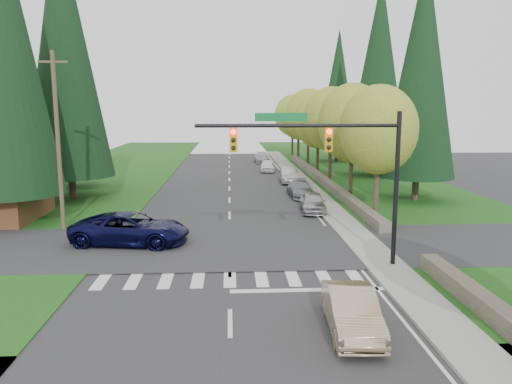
{
  "coord_description": "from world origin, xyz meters",
  "views": [
    {
      "loc": [
        0.03,
        -16.36,
        6.93
      ],
      "look_at": [
        1.33,
        8.04,
        2.8
      ],
      "focal_mm": 35.0,
      "sensor_mm": 36.0,
      "label": 1
    }
  ],
  "objects": [
    {
      "name": "parked_car_b",
      "position": [
        5.6,
        22.0,
        0.63
      ],
      "size": [
        1.91,
        4.39,
        1.26
      ],
      "primitive_type": "imported",
      "rotation": [
        0.0,
        0.0,
        0.03
      ],
      "color": "gray",
      "rests_on": "ground"
    },
    {
      "name": "decid_tree_6",
      "position": [
        9.2,
        56.0,
        5.86
      ],
      "size": [
        5.2,
        5.2,
        8.86
      ],
      "color": "#38281C",
      "rests_on": "ground"
    },
    {
      "name": "suv_navy",
      "position": [
        -5.05,
        8.76,
        0.82
      ],
      "size": [
        6.27,
        3.58,
        1.65
      ],
      "primitive_type": "imported",
      "rotation": [
        0.0,
        0.0,
        1.42
      ],
      "color": "black",
      "rests_on": "ground"
    },
    {
      "name": "parked_car_d",
      "position": [
        4.2,
        37.94,
        0.64
      ],
      "size": [
        1.79,
        3.86,
        1.28
      ],
      "primitive_type": "imported",
      "rotation": [
        0.0,
        0.0,
        -0.07
      ],
      "color": "white",
      "rests_on": "ground"
    },
    {
      "name": "conifer_w_e",
      "position": [
        -14.0,
        28.0,
        10.29
      ],
      "size": [
        5.78,
        5.78,
        18.8
      ],
      "color": "#38281C",
      "rests_on": "ground"
    },
    {
      "name": "decid_tree_5",
      "position": [
        9.1,
        49.0,
        5.53
      ],
      "size": [
        4.8,
        4.8,
        8.3
      ],
      "color": "#38281C",
      "rests_on": "ground"
    },
    {
      "name": "conifer_w_a",
      "position": [
        -13.0,
        14.0,
        10.79
      ],
      "size": [
        6.12,
        6.12,
        19.8
      ],
      "color": "#38281C",
      "rests_on": "ground"
    },
    {
      "name": "utility_pole",
      "position": [
        -9.5,
        12.0,
        5.14
      ],
      "size": [
        1.6,
        0.24,
        10.0
      ],
      "color": "#473828",
      "rests_on": "ground"
    },
    {
      "name": "sedan_champagne",
      "position": [
        3.8,
        -1.84,
        0.68
      ],
      "size": [
        1.68,
        4.2,
        1.36
      ],
      "primitive_type": "imported",
      "rotation": [
        0.0,
        0.0,
        -0.06
      ],
      "color": "tan",
      "rests_on": "ground"
    },
    {
      "name": "conifer_e_c",
      "position": [
        14.0,
        48.0,
        9.29
      ],
      "size": [
        5.1,
        5.1,
        16.8
      ],
      "color": "#38281C",
      "rests_on": "ground"
    },
    {
      "name": "conifer_e_a",
      "position": [
        14.0,
        20.0,
        9.79
      ],
      "size": [
        5.44,
        5.44,
        17.8
      ],
      "color": "#38281C",
      "rests_on": "ground"
    },
    {
      "name": "conifer_e_b",
      "position": [
        15.0,
        34.0,
        10.79
      ],
      "size": [
        6.12,
        6.12,
        19.8
      ],
      "color": "#38281C",
      "rests_on": "ground"
    },
    {
      "name": "curb_east",
      "position": [
        6.05,
        22.0,
        0.07
      ],
      "size": [
        0.2,
        80.0,
        0.13
      ],
      "primitive_type": "cube",
      "color": "gray",
      "rests_on": "ground"
    },
    {
      "name": "traffic_signal",
      "position": [
        4.37,
        4.5,
        4.98
      ],
      "size": [
        8.7,
        0.37,
        6.8
      ],
      "color": "black",
      "rests_on": "ground"
    },
    {
      "name": "decid_tree_4",
      "position": [
        9.3,
        42.0,
        6.06
      ],
      "size": [
        5.4,
        5.4,
        9.18
      ],
      "color": "#38281C",
      "rests_on": "ground"
    },
    {
      "name": "parked_car_c",
      "position": [
        5.6,
        29.61,
        0.72
      ],
      "size": [
        1.72,
        4.41,
        1.43
      ],
      "primitive_type": "imported",
      "rotation": [
        0.0,
        0.0,
        -0.05
      ],
      "color": "#B8B8BD",
      "rests_on": "ground"
    },
    {
      "name": "sidewalk_east",
      "position": [
        6.9,
        22.0,
        0.07
      ],
      "size": [
        1.8,
        80.0,
        0.13
      ],
      "primitive_type": "cube",
      "color": "gray",
      "rests_on": "ground"
    },
    {
      "name": "decid_tree_1",
      "position": [
        9.3,
        21.0,
        5.8
      ],
      "size": [
        5.2,
        5.2,
        8.8
      ],
      "color": "#38281C",
      "rests_on": "ground"
    },
    {
      "name": "cross_street",
      "position": [
        0.0,
        8.0,
        0.0
      ],
      "size": [
        120.0,
        8.0,
        0.1
      ],
      "primitive_type": "cube",
      "color": "#28282B",
      "rests_on": "ground"
    },
    {
      "name": "grass_west",
      "position": [
        -13.0,
        20.0,
        0.03
      ],
      "size": [
        14.0,
        110.0,
        0.06
      ],
      "primitive_type": "cube",
      "color": "#194F15",
      "rests_on": "ground"
    },
    {
      "name": "parked_car_a",
      "position": [
        5.6,
        16.26,
        0.67
      ],
      "size": [
        1.84,
        4.01,
        1.33
      ],
      "primitive_type": "imported",
      "rotation": [
        0.0,
        0.0,
        -0.07
      ],
      "color": "#A9A9AE",
      "rests_on": "ground"
    },
    {
      "name": "grass_east",
      "position": [
        13.0,
        20.0,
        0.03
      ],
      "size": [
        14.0,
        110.0,
        0.06
      ],
      "primitive_type": "cube",
      "color": "#194F15",
      "rests_on": "ground"
    },
    {
      "name": "decid_tree_0",
      "position": [
        9.2,
        14.0,
        5.6
      ],
      "size": [
        4.8,
        4.8,
        8.37
      ],
      "color": "#38281C",
      "rests_on": "ground"
    },
    {
      "name": "decid_tree_3",
      "position": [
        9.2,
        35.0,
        5.66
      ],
      "size": [
        5.0,
        5.0,
        8.55
      ],
      "color": "#38281C",
      "rests_on": "ground"
    },
    {
      "name": "decid_tree_2",
      "position": [
        9.1,
        28.0,
        5.93
      ],
      "size": [
        5.0,
        5.0,
        8.82
      ],
      "color": "#38281C",
      "rests_on": "ground"
    },
    {
      "name": "ground",
      "position": [
        0.0,
        0.0,
        0.0
      ],
      "size": [
        120.0,
        120.0,
        0.0
      ],
      "primitive_type": "plane",
      "color": "#28282B",
      "rests_on": "ground"
    },
    {
      "name": "parked_car_e",
      "position": [
        4.2,
        47.07,
        0.64
      ],
      "size": [
        1.89,
        4.43,
        1.27
      ],
      "primitive_type": "imported",
      "rotation": [
        0.0,
        0.0,
        0.02
      ],
      "color": "#A8A9AD",
      "rests_on": "ground"
    },
    {
      "name": "conifer_w_c",
      "position": [
        -12.0,
        22.0,
        11.29
      ],
      "size": [
        6.46,
        6.46,
        20.8
      ],
      "color": "#38281C",
      "rests_on": "ground"
    },
    {
      "name": "stone_wall_north",
      "position": [
        8.6,
        30.0,
        0.35
      ],
      "size": [
        0.7,
        40.0,
        0.7
      ],
      "primitive_type": "cube",
      "color": "#4C4438",
      "rests_on": "ground"
    }
  ]
}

